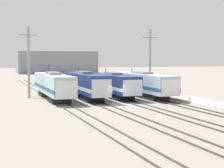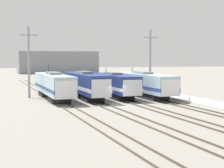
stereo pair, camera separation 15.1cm
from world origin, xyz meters
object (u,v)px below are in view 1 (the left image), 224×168
at_px(traffic_cone, 190,98).
at_px(locomotive_center_right, 114,84).
at_px(locomotive_far_right, 143,84).
at_px(catenary_tower_left, 29,61).
at_px(locomotive_center_left, 85,85).
at_px(locomotive_far_left, 54,85).
at_px(catenary_tower_right, 150,61).

bearing_deg(traffic_cone, locomotive_center_right, 130.00).
bearing_deg(locomotive_far_right, catenary_tower_left, 166.60).
xyz_separation_m(locomotive_center_left, locomotive_center_right, (4.71, 0.21, -0.10)).
bearing_deg(locomotive_far_left, catenary_tower_right, 11.32).
bearing_deg(locomotive_center_right, locomotive_center_left, -177.46).
bearing_deg(traffic_cone, catenary_tower_left, 147.72).
relative_size(locomotive_center_right, catenary_tower_left, 1.51).
bearing_deg(catenary_tower_left, locomotive_far_left, -46.85).
bearing_deg(locomotive_far_left, traffic_cone, -28.84).
relative_size(locomotive_far_left, catenary_tower_left, 1.73).
height_order(locomotive_far_left, traffic_cone, locomotive_far_left).
height_order(catenary_tower_left, traffic_cone, catenary_tower_left).
bearing_deg(locomotive_center_right, catenary_tower_left, 164.26).
bearing_deg(traffic_cone, catenary_tower_right, 90.65).
relative_size(locomotive_far_left, traffic_cone, 30.77).
bearing_deg(locomotive_far_left, catenary_tower_left, 133.15).
bearing_deg(catenary_tower_left, locomotive_far_right, -13.40).
distance_m(locomotive_center_left, locomotive_center_right, 4.72).
bearing_deg(catenary_tower_right, traffic_cone, -89.35).
bearing_deg(locomotive_far_right, locomotive_center_left, 177.79).
relative_size(locomotive_far_left, locomotive_center_right, 1.14).
height_order(locomotive_far_right, catenary_tower_right, catenary_tower_right).
relative_size(locomotive_center_right, catenary_tower_right, 1.51).
xyz_separation_m(locomotive_center_right, catenary_tower_right, (7.76, 3.56, 3.65)).
height_order(locomotive_far_left, catenary_tower_left, catenary_tower_left).
distance_m(locomotive_far_left, catenary_tower_right, 17.88).
height_order(locomotive_center_left, locomotive_center_right, locomotive_center_left).
bearing_deg(locomotive_center_right, locomotive_far_left, 179.25).
relative_size(locomotive_center_left, locomotive_far_right, 0.91).
bearing_deg(locomotive_center_right, catenary_tower_right, 24.68).
xyz_separation_m(locomotive_far_right, traffic_cone, (3.19, -8.85, -1.46)).
bearing_deg(catenary_tower_right, locomotive_far_right, -126.35).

